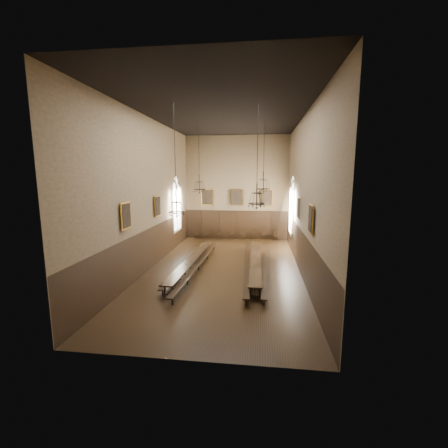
% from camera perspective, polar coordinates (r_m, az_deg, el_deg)
% --- Properties ---
extents(floor, '(9.00, 18.00, 0.02)m').
position_cam_1_polar(floor, '(18.25, 0.00, -8.74)').
color(floor, black).
rests_on(floor, ground).
extents(ceiling, '(9.00, 18.00, 0.02)m').
position_cam_1_polar(ceiling, '(17.67, 0.00, 20.29)').
color(ceiling, black).
rests_on(ceiling, ground).
extents(wall_back, '(9.00, 0.02, 9.00)m').
position_cam_1_polar(wall_back, '(26.34, 2.41, 6.83)').
color(wall_back, '#856F51').
rests_on(wall_back, ground).
extents(wall_front, '(9.00, 0.02, 9.00)m').
position_cam_1_polar(wall_front, '(8.55, -7.39, 1.47)').
color(wall_front, '#856F51').
rests_on(wall_front, ground).
extents(wall_left, '(0.02, 18.00, 9.00)m').
position_cam_1_polar(wall_left, '(18.48, -14.08, 5.48)').
color(wall_left, '#856F51').
rests_on(wall_left, ground).
extents(wall_right, '(0.02, 18.00, 9.00)m').
position_cam_1_polar(wall_right, '(17.42, 14.95, 5.22)').
color(wall_right, '#856F51').
rests_on(wall_right, ground).
extents(wainscot_panelling, '(9.00, 18.00, 2.50)m').
position_cam_1_polar(wainscot_panelling, '(17.90, 0.00, -4.91)').
color(wainscot_panelling, black).
rests_on(wainscot_panelling, floor).
extents(table_left, '(0.98, 9.08, 0.71)m').
position_cam_1_polar(table_left, '(18.24, -6.12, -7.61)').
color(table_left, black).
rests_on(table_left, floor).
extents(table_right, '(0.75, 9.30, 0.72)m').
position_cam_1_polar(table_right, '(18.13, 6.05, -7.68)').
color(table_right, black).
rests_on(table_right, floor).
extents(bench_left_outer, '(0.59, 9.03, 0.41)m').
position_cam_1_polar(bench_left_outer, '(18.58, -7.97, -7.63)').
color(bench_left_outer, black).
rests_on(bench_left_outer, floor).
extents(bench_left_inner, '(0.65, 10.68, 0.48)m').
position_cam_1_polar(bench_left_inner, '(18.14, -4.84, -7.85)').
color(bench_left_inner, black).
rests_on(bench_left_inner, floor).
extents(bench_right_inner, '(0.75, 10.57, 0.48)m').
position_cam_1_polar(bench_right_inner, '(18.07, 4.37, -7.91)').
color(bench_right_inner, black).
rests_on(bench_right_inner, floor).
extents(bench_right_outer, '(0.71, 9.74, 0.44)m').
position_cam_1_polar(bench_right_outer, '(17.80, 8.14, -8.34)').
color(bench_right_outer, black).
rests_on(bench_right_outer, floor).
extents(chair_0, '(0.49, 0.49, 0.90)m').
position_cam_1_polar(chair_0, '(26.85, -5.14, -2.25)').
color(chair_0, black).
rests_on(chair_0, floor).
extents(chair_1, '(0.48, 0.48, 0.89)m').
position_cam_1_polar(chair_1, '(26.68, -3.20, -2.31)').
color(chair_1, black).
rests_on(chair_1, floor).
extents(chair_2, '(0.50, 0.50, 0.95)m').
position_cam_1_polar(chair_2, '(26.55, -0.97, -2.31)').
color(chair_2, black).
rests_on(chair_2, floor).
extents(chair_3, '(0.52, 0.52, 0.96)m').
position_cam_1_polar(chair_3, '(26.50, 1.46, -2.33)').
color(chair_3, black).
rests_on(chair_3, floor).
extents(chair_4, '(0.53, 0.53, 1.01)m').
position_cam_1_polar(chair_4, '(26.31, 3.46, -2.39)').
color(chair_4, black).
rests_on(chair_4, floor).
extents(chair_5, '(0.50, 0.50, 0.94)m').
position_cam_1_polar(chair_5, '(26.35, 5.66, -2.45)').
color(chair_5, black).
rests_on(chair_5, floor).
extents(chair_6, '(0.50, 0.50, 0.91)m').
position_cam_1_polar(chair_6, '(26.33, 7.55, -2.52)').
color(chair_6, black).
rests_on(chair_6, floor).
extents(chair_7, '(0.52, 0.52, 0.92)m').
position_cam_1_polar(chair_7, '(26.36, 9.81, -2.56)').
color(chair_7, black).
rests_on(chair_7, floor).
extents(chandelier_back_left, '(0.81, 0.81, 4.47)m').
position_cam_1_polar(chandelier_back_left, '(20.38, -4.72, 7.43)').
color(chandelier_back_left, black).
rests_on(chandelier_back_left, ceiling).
extents(chandelier_back_right, '(0.93, 0.93, 4.43)m').
position_cam_1_polar(chandelier_back_right, '(20.15, 7.49, 7.43)').
color(chandelier_back_right, black).
rests_on(chandelier_back_right, ceiling).
extents(chandelier_front_left, '(0.76, 0.76, 5.29)m').
position_cam_1_polar(chandelier_front_left, '(14.88, -9.08, 3.80)').
color(chandelier_front_left, black).
rests_on(chandelier_front_left, ceiling).
extents(chandelier_front_right, '(0.82, 0.82, 4.92)m').
position_cam_1_polar(chandelier_front_right, '(15.13, 6.25, 5.16)').
color(chandelier_front_right, black).
rests_on(chandelier_front_right, ceiling).
extents(portrait_back_0, '(1.10, 0.12, 1.40)m').
position_cam_1_polar(portrait_back_0, '(26.59, -3.24, 5.12)').
color(portrait_back_0, '#C3882E').
rests_on(portrait_back_0, wall_back).
extents(portrait_back_1, '(1.10, 0.12, 1.40)m').
position_cam_1_polar(portrait_back_1, '(26.26, 2.38, 5.07)').
color(portrait_back_1, '#C3882E').
rests_on(portrait_back_1, wall_back).
extents(portrait_back_2, '(1.10, 0.12, 1.40)m').
position_cam_1_polar(portrait_back_2, '(26.17, 8.08, 4.98)').
color(portrait_back_2, '#C3882E').
rests_on(portrait_back_2, wall_back).
extents(portrait_left_0, '(0.12, 1.00, 1.30)m').
position_cam_1_polar(portrait_left_0, '(19.44, -12.57, 3.35)').
color(portrait_left_0, '#C3882E').
rests_on(portrait_left_0, wall_left).
extents(portrait_left_1, '(0.12, 1.00, 1.30)m').
position_cam_1_polar(portrait_left_1, '(15.30, -18.18, 1.53)').
color(portrait_left_1, '#C3882E').
rests_on(portrait_left_1, wall_left).
extents(portrait_right_0, '(0.12, 1.00, 1.30)m').
position_cam_1_polar(portrait_right_0, '(18.46, 14.03, 2.98)').
color(portrait_right_0, '#C3882E').
rests_on(portrait_right_0, wall_right).
extents(portrait_right_1, '(0.12, 1.00, 1.30)m').
position_cam_1_polar(portrait_right_1, '(14.04, 16.22, 0.95)').
color(portrait_right_1, '#C3882E').
rests_on(portrait_right_1, wall_right).
extents(window_right, '(0.20, 2.20, 4.60)m').
position_cam_1_polar(window_right, '(22.95, 12.78, 3.48)').
color(window_right, white).
rests_on(window_right, wall_right).
extents(window_left, '(0.20, 2.20, 4.60)m').
position_cam_1_polar(window_left, '(23.75, -9.04, 3.79)').
color(window_left, white).
rests_on(window_left, wall_left).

